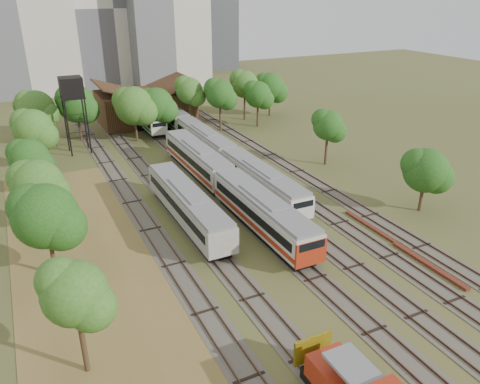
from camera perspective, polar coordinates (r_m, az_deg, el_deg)
ground at (r=39.40m, az=14.32°, el=-11.81°), size 240.00×240.00×0.00m
dry_grass_patch at (r=38.97m, az=-15.45°, el=-12.37°), size 14.00×60.00×0.04m
tracks at (r=57.69m, az=-2.05°, el=0.87°), size 24.60×80.00×0.19m
railcar_red_set at (r=53.26m, az=-1.72°, el=1.14°), size 3.04×34.57×3.76m
railcar_green_set at (r=68.80m, az=-4.30°, el=6.24°), size 2.82×52.07×3.49m
railcar_rear at (r=83.51m, az=-11.42°, el=8.91°), size 2.68×16.08×3.31m
old_grey_coach at (r=48.04m, az=-6.38°, el=-1.60°), size 2.96×18.00×3.65m
water_tower at (r=71.15m, az=-19.85°, el=11.68°), size 3.17×3.17×10.98m
rail_pile_near at (r=44.57m, az=22.02°, el=-8.22°), size 0.55×8.27×0.28m
rail_pile_far at (r=49.50m, az=15.48°, el=-4.01°), size 0.45×7.24×0.24m
maintenance_shed at (r=86.53m, az=-11.43°, el=10.22°), size 16.45×11.55×7.58m
tree_band_left at (r=51.31m, az=-23.08°, el=2.22°), size 7.07×66.47×8.24m
tree_band_far at (r=78.75m, az=-9.62°, el=11.15°), size 46.07×10.51×8.89m
tree_band_right at (r=64.82m, az=10.71°, el=7.88°), size 5.04×42.20×7.85m
tower_centre at (r=126.04m, az=-16.10°, el=20.85°), size 20.00×18.00×36.00m
tower_far_right at (r=145.20m, az=-3.51°, el=20.34°), size 12.00×12.00×28.00m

